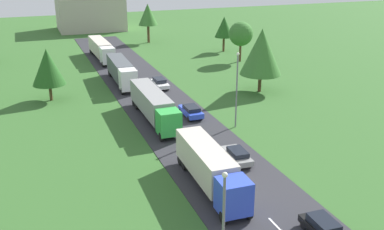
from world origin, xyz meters
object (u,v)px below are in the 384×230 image
at_px(lamppost_second, 237,87).
at_px(tree_oak, 261,52).
at_px(car_third, 191,111).
at_px(lamppost_lead, 224,219).
at_px(truck_third, 121,71).
at_px(distant_building, 90,13).
at_px(tree_birch, 148,15).
at_px(tree_ash, 241,34).
at_px(tree_pine, 48,67).
at_px(car_second, 237,155).
at_px(truck_second, 153,104).
at_px(car_lead, 324,229).
at_px(truck_fourth, 101,49).
at_px(car_fourth, 160,83).
at_px(tree_elm, 224,27).
at_px(truck_lead, 210,167).

distance_m(lamppost_second, tree_oak, 15.19).
relative_size(car_third, lamppost_lead, 0.60).
distance_m(truck_third, distant_building, 54.66).
relative_size(tree_birch, tree_ash, 1.17).
bearing_deg(truck_third, tree_pine, -156.36).
height_order(car_second, lamppost_second, lamppost_second).
relative_size(truck_third, distant_building, 0.79).
distance_m(truck_second, car_lead, 28.18).
bearing_deg(lamppost_lead, car_lead, 6.31).
xyz_separation_m(truck_fourth, car_fourth, (4.92, -22.56, -1.28)).
distance_m(car_lead, car_third, 27.16).
xyz_separation_m(car_second, tree_oak, (13.69, 20.36, 5.21)).
xyz_separation_m(tree_pine, distant_building, (14.71, 59.36, -0.46)).
relative_size(truck_second, car_third, 3.23).
xyz_separation_m(truck_third, distant_building, (3.61, 54.50, 2.21)).
bearing_deg(tree_birch, truck_fourth, -134.62).
height_order(car_third, lamppost_second, lamppost_second).
bearing_deg(truck_second, car_fourth, 70.09).
bearing_deg(lamppost_second, tree_elm, 67.43).
bearing_deg(distant_building, lamppost_second, -86.29).
height_order(car_lead, car_third, car_lead).
xyz_separation_m(truck_lead, truck_third, (-0.09, 35.56, 0.03)).
xyz_separation_m(truck_lead, car_third, (4.78, 17.40, -1.25)).
height_order(car_lead, lamppost_lead, lamppost_lead).
bearing_deg(car_lead, truck_fourth, 94.49).
xyz_separation_m(truck_fourth, distant_building, (3.60, 36.40, 2.23)).
height_order(truck_fourth, distant_building, distant_building).
relative_size(car_second, tree_birch, 0.50).
xyz_separation_m(car_third, tree_elm, (20.25, 34.64, 4.23)).
relative_size(truck_lead, tree_oak, 1.29).
distance_m(lamppost_lead, tree_oak, 41.09).
height_order(lamppost_lead, lamppost_second, lamppost_second).
distance_m(car_lead, lamppost_second, 22.83).
height_order(truck_third, lamppost_lead, lamppost_lead).
relative_size(truck_lead, lamppost_second, 1.34).
height_order(truck_fourth, lamppost_lead, lamppost_lead).
bearing_deg(truck_fourth, car_second, -84.75).
xyz_separation_m(car_second, tree_pine, (-15.69, 26.97, 4.00)).
bearing_deg(truck_lead, truck_third, 90.15).
xyz_separation_m(truck_second, lamppost_lead, (-3.69, -28.68, 2.07)).
bearing_deg(lamppost_lead, truck_fourth, 86.86).
height_order(truck_fourth, tree_birch, tree_birch).
distance_m(car_third, lamppost_second, 7.52).
bearing_deg(truck_second, lamppost_second, -33.42).
relative_size(car_second, car_fourth, 0.96).
bearing_deg(car_third, distant_building, 91.00).
xyz_separation_m(car_lead, distant_building, (-1.38, 99.81, 3.50)).
distance_m(car_second, distant_building, 86.41).
xyz_separation_m(truck_lead, tree_ash, (24.18, 42.63, 3.13)).
relative_size(car_fourth, tree_oak, 0.49).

